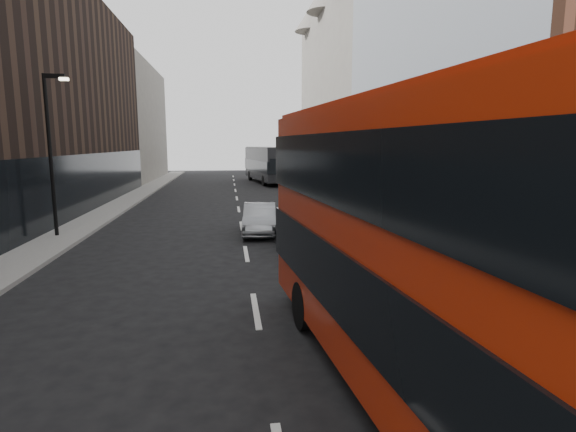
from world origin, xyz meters
name	(u,v)px	position (x,y,z in m)	size (l,w,h in m)	color
sidewalk_right	(355,208)	(7.50, 25.00, 0.07)	(3.00, 80.00, 0.15)	slate
sidewalk_left	(106,213)	(-8.00, 25.00, 0.07)	(2.00, 80.00, 0.15)	slate
building_modern_block	(452,36)	(11.47, 21.00, 9.90)	(5.03, 22.00, 20.00)	#AEB4BA
building_victorian	(343,91)	(11.38, 44.00, 9.66)	(6.50, 24.00, 21.00)	slate
building_left_mid	(65,102)	(-11.50, 30.00, 7.00)	(5.00, 24.00, 14.00)	black
building_left_far	(133,124)	(-11.50, 52.00, 6.50)	(5.00, 20.00, 13.00)	slate
street_lamp	(51,144)	(-8.22, 18.00, 4.18)	(1.06, 0.22, 7.00)	black
red_bus	(456,248)	(2.60, 2.99, 2.73)	(3.95, 12.35, 4.91)	#B0230A
grey_bus	(267,164)	(3.62, 45.89, 2.07)	(4.44, 12.19, 3.86)	black
car_a	(302,233)	(2.21, 14.22, 0.70)	(1.65, 4.11, 1.40)	black
car_b	(260,219)	(0.81, 18.00, 0.70)	(1.49, 4.26, 1.40)	gray
car_c	(307,203)	(4.13, 24.00, 0.63)	(1.77, 4.36, 1.26)	black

